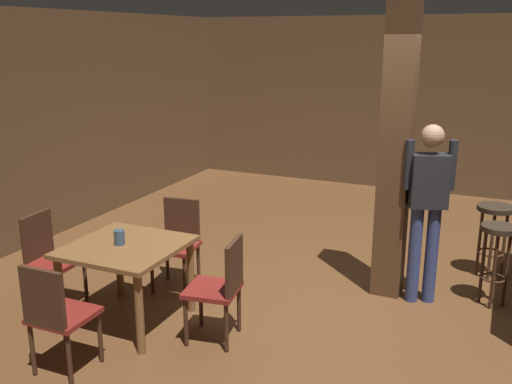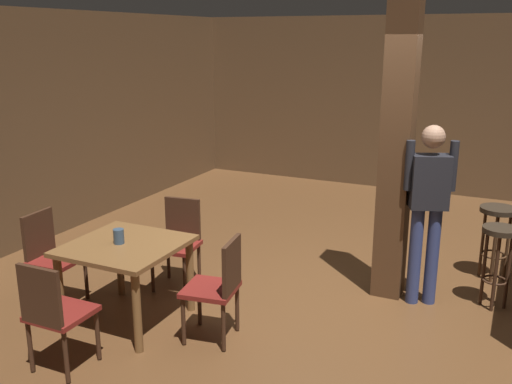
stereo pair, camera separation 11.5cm
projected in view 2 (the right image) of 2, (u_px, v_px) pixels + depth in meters
ground_plane at (347, 302)px, 5.50m from camera, size 10.80×10.80×0.00m
wall_back at (432, 106)px, 9.06m from camera, size 8.00×0.10×2.80m
wall_left at (26, 130)px, 6.77m from camera, size 0.10×9.00×2.80m
pillar at (396, 155)px, 5.34m from camera, size 0.28×0.28×2.80m
dining_table at (126, 256)px, 5.00m from camera, size 0.95×0.95×0.73m
chair_south at (54, 311)px, 4.24m from camera, size 0.42×0.42×0.89m
chair_east at (219, 284)px, 4.70m from camera, size 0.48×0.48×0.89m
chair_north at (179, 238)px, 5.75m from camera, size 0.47×0.47×0.89m
chair_west at (50, 253)px, 5.36m from camera, size 0.44×0.44×0.89m
napkin_cup at (119, 236)px, 4.96m from camera, size 0.09×0.09×0.13m
standing_person at (428, 203)px, 5.24m from camera, size 0.46×0.31×1.72m
bar_stool_near at (498, 249)px, 5.27m from camera, size 0.32×0.32×0.79m
bar_stool_mid at (497, 225)px, 5.90m from camera, size 0.37×0.37×0.78m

